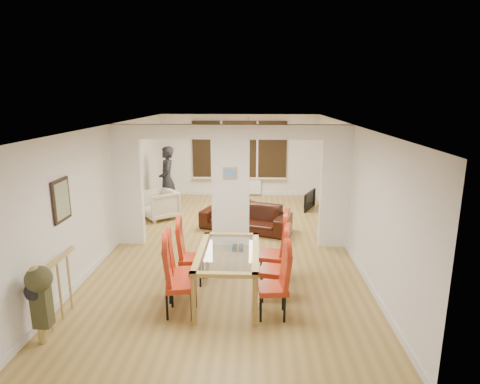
# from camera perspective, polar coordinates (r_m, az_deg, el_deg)

# --- Properties ---
(floor) EXTENTS (5.00, 9.00, 0.01)m
(floor) POSITION_cam_1_polar(r_m,az_deg,el_deg) (8.88, -1.31, -7.39)
(floor) COLOR olive
(floor) RESTS_ON ground
(room_walls) EXTENTS (5.00, 9.00, 2.60)m
(room_walls) POSITION_cam_1_polar(r_m,az_deg,el_deg) (8.50, -1.36, 0.82)
(room_walls) COLOR silver
(room_walls) RESTS_ON floor
(divider_wall) EXTENTS (5.00, 0.18, 2.60)m
(divider_wall) POSITION_cam_1_polar(r_m,az_deg,el_deg) (8.50, -1.36, 0.82)
(divider_wall) COLOR white
(divider_wall) RESTS_ON floor
(bay_window_blinds) EXTENTS (3.00, 0.08, 1.80)m
(bay_window_blinds) POSITION_cam_1_polar(r_m,az_deg,el_deg) (12.83, -0.09, 6.08)
(bay_window_blinds) COLOR black
(bay_window_blinds) RESTS_ON room_walls
(radiator) EXTENTS (1.40, 0.08, 0.50)m
(radiator) POSITION_cam_1_polar(r_m,az_deg,el_deg) (13.01, -0.09, 0.81)
(radiator) COLOR white
(radiator) RESTS_ON floor
(pendant_light) EXTENTS (0.36, 0.36, 0.36)m
(pendant_light) POSITION_cam_1_polar(r_m,az_deg,el_deg) (11.62, 1.17, 8.51)
(pendant_light) COLOR orange
(pendant_light) RESTS_ON room_walls
(stair_newel) EXTENTS (0.40, 1.20, 1.10)m
(stair_newel) POSITION_cam_1_polar(r_m,az_deg,el_deg) (6.36, -24.53, -12.14)
(stair_newel) COLOR tan
(stair_newel) RESTS_ON floor
(wall_poster) EXTENTS (0.04, 0.52, 0.67)m
(wall_poster) POSITION_cam_1_polar(r_m,az_deg,el_deg) (6.78, -24.08, -1.07)
(wall_poster) COLOR gray
(wall_poster) RESTS_ON room_walls
(pillar_photo) EXTENTS (0.30, 0.03, 0.25)m
(pillar_photo) POSITION_cam_1_polar(r_m,az_deg,el_deg) (8.34, -1.41, 2.68)
(pillar_photo) COLOR #4C8CD8
(pillar_photo) RESTS_ON divider_wall
(dining_table) EXTENTS (0.96, 1.71, 0.80)m
(dining_table) POSITION_cam_1_polar(r_m,az_deg,el_deg) (6.53, -1.69, -11.60)
(dining_table) COLOR olive
(dining_table) RESTS_ON floor
(dining_chair_la) EXTENTS (0.51, 0.51, 1.10)m
(dining_chair_la) POSITION_cam_1_polar(r_m,az_deg,el_deg) (6.07, -8.40, -12.24)
(dining_chair_la) COLOR #9E2610
(dining_chair_la) RESTS_ON floor
(dining_chair_lb) EXTENTS (0.46, 0.46, 1.03)m
(dining_chair_lb) POSITION_cam_1_polar(r_m,az_deg,el_deg) (6.50, -8.26, -10.75)
(dining_chair_lb) COLOR #9E2610
(dining_chair_lb) RESTS_ON floor
(dining_chair_lc) EXTENTS (0.45, 0.45, 1.04)m
(dining_chair_lc) POSITION_cam_1_polar(r_m,az_deg,el_deg) (7.01, -6.92, -8.78)
(dining_chair_lc) COLOR #9E2610
(dining_chair_lc) RESTS_ON floor
(dining_chair_ra) EXTENTS (0.46, 0.46, 1.05)m
(dining_chair_ra) POSITION_cam_1_polar(r_m,az_deg,el_deg) (5.98, 4.66, -12.78)
(dining_chair_ra) COLOR #9E2610
(dining_chair_ra) RESTS_ON floor
(dining_chair_rb) EXTENTS (0.52, 0.52, 1.09)m
(dining_chair_rb) POSITION_cam_1_polar(r_m,az_deg,el_deg) (6.49, 4.82, -10.40)
(dining_chair_rb) COLOR #9E2610
(dining_chair_rb) RESTS_ON floor
(dining_chair_rc) EXTENTS (0.55, 0.55, 1.17)m
(dining_chair_rc) POSITION_cam_1_polar(r_m,az_deg,el_deg) (6.97, 4.67, -8.29)
(dining_chair_rc) COLOR #9E2610
(dining_chair_rc) RESTS_ON floor
(sofa) EXTENTS (2.29, 1.51, 0.62)m
(sofa) POSITION_cam_1_polar(r_m,az_deg,el_deg) (9.71, 0.79, -3.58)
(sofa) COLOR black
(sofa) RESTS_ON floor
(armchair) EXTENTS (1.14, 1.15, 0.75)m
(armchair) POSITION_cam_1_polar(r_m,az_deg,el_deg) (10.77, -11.36, -1.76)
(armchair) COLOR beige
(armchair) RESTS_ON floor
(person) EXTENTS (0.76, 0.60, 1.84)m
(person) POSITION_cam_1_polar(r_m,az_deg,el_deg) (11.18, -10.32, 1.71)
(person) COLOR black
(person) RESTS_ON floor
(television) EXTENTS (0.88, 0.49, 0.52)m
(television) POSITION_cam_1_polar(r_m,az_deg,el_deg) (11.63, 9.48, -1.11)
(television) COLOR black
(television) RESTS_ON floor
(coffee_table) EXTENTS (0.95, 0.61, 0.20)m
(coffee_table) POSITION_cam_1_polar(r_m,az_deg,el_deg) (11.44, -0.11, -2.01)
(coffee_table) COLOR black
(coffee_table) RESTS_ON floor
(bottle) EXTENTS (0.07, 0.07, 0.29)m
(bottle) POSITION_cam_1_polar(r_m,az_deg,el_deg) (11.37, -1.33, -0.82)
(bottle) COLOR #143F19
(bottle) RESTS_ON coffee_table
(bowl) EXTENTS (0.22, 0.22, 0.05)m
(bowl) POSITION_cam_1_polar(r_m,az_deg,el_deg) (11.47, 1.12, -1.31)
(bowl) COLOR black
(bowl) RESTS_ON coffee_table
(shoes) EXTENTS (0.23, 0.25, 0.09)m
(shoes) POSITION_cam_1_polar(r_m,az_deg,el_deg) (8.50, -0.30, -8.03)
(shoes) COLOR black
(shoes) RESTS_ON floor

